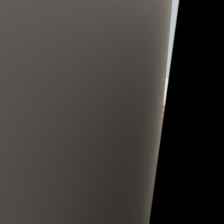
% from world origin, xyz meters
% --- Properties ---
extents(ground_plane, '(184.57, 184.57, 0.00)m').
position_xyz_m(ground_plane, '(0.00, 0.00, 0.00)').
color(ground_plane, '#9E998C').
rests_on(ground_plane, ground).
extents(rail_bed, '(115.92, 19.81, 0.01)m').
position_xyz_m(rail_bed, '(0.00, -21.07, 0.00)').
color(rail_bed, '#5B544C').
rests_on(rail_bed, ground).
extents(street_asphalt, '(115.68, 15.44, 0.01)m').
position_xyz_m(street_asphalt, '(0.00, 3.05, 0.00)').
color(street_asphalt, '#2D2D33').
rests_on(street_asphalt, ground).
extents(track_rails, '(115.18, 13.39, 0.12)m').
position_xyz_m(track_rails, '(0.00, -21.07, 0.18)').
color(track_rails, '#9E9EA8').
rests_on(track_rails, ground).
extents(platform_canopy_near, '(62.25, 8.44, 4.48)m').
position_xyz_m(platform_canopy_near, '(12.40, -12.45, 4.27)').
color(platform_canopy_near, '#A82D23').
rests_on(platform_canopy_near, ground).
extents(platform_canopy_far, '(48.56, 6.81, 4.45)m').
position_xyz_m(platform_canopy_far, '(4.02, -18.88, 4.19)').
color(platform_canopy_far, '#C63D2D').
rests_on(platform_canopy_far, ground).
extents(locomotive, '(14.50, 3.59, 5.17)m').
position_xyz_m(locomotive, '(-17.50, -23.75, 1.85)').
color(locomotive, black).
rests_on(locomotive, ground).
extents(passenger_coach, '(18.96, 4.15, 6.16)m').
position_xyz_m(passenger_coach, '(-39.49, -23.76, 3.23)').
color(passenger_coach, black).
rests_on(passenger_coach, ground).
extents(freight_coach_far, '(19.34, 3.92, 5.95)m').
position_xyz_m(freight_coach_far, '(20.25, -18.38, 3.14)').
color(freight_coach_far, black).
rests_on(freight_coach_far, ground).
extents(parked_car_0, '(4.67, 1.88, 1.69)m').
position_xyz_m(parked_car_0, '(-20.71, 6.33, 0.75)').
color(parked_car_0, black).
rests_on(parked_car_0, ground).
extents(parked_car_1, '(4.42, 1.90, 1.70)m').
position_xyz_m(parked_car_1, '(-12.76, 6.12, 0.76)').
color(parked_car_1, black).
rests_on(parked_car_1, ground).
extents(parked_car_2, '(4.15, 1.83, 1.65)m').
position_xyz_m(parked_car_2, '(-4.04, 6.57, 0.73)').
color(parked_car_2, black).
rests_on(parked_car_2, ground).
extents(parked_car_3, '(4.65, 2.14, 1.77)m').
position_xyz_m(parked_car_3, '(4.52, 6.52, 0.79)').
color(parked_car_3, black).
rests_on(parked_car_3, ground).
extents(parked_car_4, '(4.58, 2.06, 1.74)m').
position_xyz_m(parked_car_4, '(12.86, 6.28, 0.78)').
color(parked_car_4, black).
rests_on(parked_car_4, ground).
extents(parked_car_5, '(4.46, 1.98, 1.56)m').
position_xyz_m(parked_car_5, '(20.05, 5.96, 0.70)').
color(parked_car_5, black).
rests_on(parked_car_5, ground).
extents(parked_car_6, '(4.58, 2.25, 1.80)m').
position_xyz_m(parked_car_6, '(29.35, 6.27, 0.80)').
color(parked_car_6, black).
rests_on(parked_car_6, ground).
extents(construction_building, '(29.27, 19.80, 19.95)m').
position_xyz_m(construction_building, '(14.30, 28.39, 9.98)').
color(construction_building, yellow).
rests_on(construction_building, ground).
extents(construction_roof_slab, '(29.90, 20.44, 0.40)m').
position_xyz_m(construction_roof_slab, '(14.30, 28.39, 20.15)').
color(construction_roof_slab, '#ADA89E').
rests_on(construction_roof_slab, construction_building).
extents(box_truck_0, '(8.65, 3.39, 3.13)m').
position_xyz_m(box_truck_0, '(24.86, 13.55, 1.58)').
color(box_truck_0, black).
rests_on(box_truck_0, ground).
extents(box_truck_1, '(8.83, 3.06, 3.34)m').
position_xyz_m(box_truck_1, '(23.53, 13.73, 1.65)').
color(box_truck_1, black).
rests_on(box_truck_1, ground).
extents(street_tree_0, '(6.32, 6.32, 8.92)m').
position_xyz_m(street_tree_0, '(39.99, -1.92, 5.75)').
color(street_tree_0, brown).
rests_on(street_tree_0, ground).
extents(street_tree_1, '(6.07, 6.07, 7.75)m').
position_xyz_m(street_tree_1, '(17.10, -1.38, 4.71)').
color(street_tree_1, brown).
rests_on(street_tree_1, ground).
extents(street_tree_2, '(6.18, 6.18, 8.36)m').
position_xyz_m(street_tree_2, '(-37.98, -2.69, 5.26)').
color(street_tree_2, brown).
rests_on(street_tree_2, ground).
extents(street_tree_3, '(4.29, 4.29, 6.81)m').
position_xyz_m(street_tree_3, '(27.36, -1.57, 4.65)').
color(street_tree_3, brown).
rests_on(street_tree_3, ground).
extents(street_tree_4, '(4.34, 4.34, 7.05)m').
position_xyz_m(street_tree_4, '(-38.02, -1.40, 4.85)').
color(street_tree_4, brown).
rests_on(street_tree_4, ground).
extents(traffic_light, '(0.50, 0.36, 6.32)m').
position_xyz_m(traffic_light, '(16.31, 7.98, 4.20)').
color(traffic_light, '#333333').
rests_on(traffic_light, ground).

